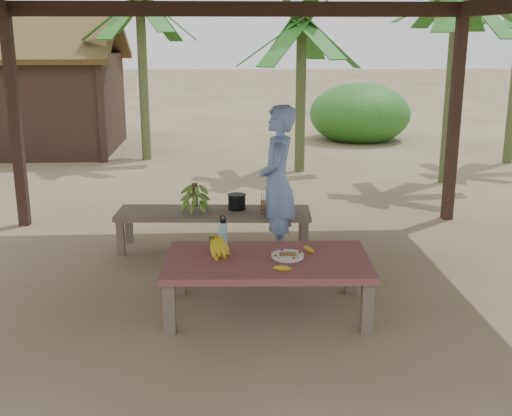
{
  "coord_description": "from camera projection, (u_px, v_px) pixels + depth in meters",
  "views": [
    {
      "loc": [
        -0.21,
        -5.87,
        2.41
      ],
      "look_at": [
        0.1,
        0.03,
        0.8
      ],
      "focal_mm": 45.0,
      "sensor_mm": 36.0,
      "label": 1
    }
  ],
  "objects": [
    {
      "name": "loose_banana_side",
      "position": [
        309.0,
        249.0,
        5.81
      ],
      "size": [
        0.11,
        0.15,
        0.04
      ],
      "primitive_type": "ellipsoid",
      "rotation": [
        0.0,
        0.0,
        0.54
      ],
      "color": "yellow",
      "rests_on": "work_table"
    },
    {
      "name": "loose_banana_front",
      "position": [
        283.0,
        268.0,
        5.34
      ],
      "size": [
        0.16,
        0.05,
        0.04
      ],
      "primitive_type": "ellipsoid",
      "rotation": [
        0.0,
        0.0,
        1.64
      ],
      "color": "yellow",
      "rests_on": "work_table"
    },
    {
      "name": "cooking_pot",
      "position": [
        237.0,
        202.0,
        7.38
      ],
      "size": [
        0.2,
        0.2,
        0.17
      ],
      "primitive_type": "cylinder",
      "color": "black",
      "rests_on": "bench"
    },
    {
      "name": "bench",
      "position": [
        214.0,
        216.0,
        7.34
      ],
      "size": [
        2.23,
        0.73,
        0.45
      ],
      "rotation": [
        0.0,
        0.0,
        -0.06
      ],
      "color": "brown",
      "rests_on": "ground"
    },
    {
      "name": "green_banana_stalk",
      "position": [
        195.0,
        197.0,
        7.28
      ],
      "size": [
        0.32,
        0.32,
        0.34
      ],
      "primitive_type": null,
      "rotation": [
        0.0,
        0.0,
        -0.06
      ],
      "color": "#598C2D",
      "rests_on": "bench"
    },
    {
      "name": "banana_plant_n",
      "position": [
        302.0,
        36.0,
        11.01
      ],
      "size": [
        1.8,
        1.8,
        2.86
      ],
      "color": "#596638",
      "rests_on": "ground"
    },
    {
      "name": "ground",
      "position": [
        246.0,
        287.0,
        6.3
      ],
      "size": [
        80.0,
        80.0,
        0.0
      ],
      "primitive_type": "plane",
      "color": "brown",
      "rests_on": "ground"
    },
    {
      "name": "banana_plant_nw",
      "position": [
        140.0,
        11.0,
        11.98
      ],
      "size": [
        1.8,
        1.8,
        3.31
      ],
      "color": "#596638",
      "rests_on": "ground"
    },
    {
      "name": "work_table",
      "position": [
        267.0,
        265.0,
        5.65
      ],
      "size": [
        1.84,
        1.07,
        0.5
      ],
      "rotation": [
        0.0,
        0.0,
        -0.04
      ],
      "color": "brown",
      "rests_on": "ground"
    },
    {
      "name": "hut",
      "position": [
        18.0,
        98.0,
        13.49
      ],
      "size": [
        4.4,
        3.43,
        2.85
      ],
      "color": "black",
      "rests_on": "ground"
    },
    {
      "name": "banana_plant_ne",
      "position": [
        458.0,
        2.0,
        10.0
      ],
      "size": [
        1.8,
        1.8,
        3.38
      ],
      "color": "#596638",
      "rests_on": "ground"
    },
    {
      "name": "plate",
      "position": [
        288.0,
        256.0,
        5.64
      ],
      "size": [
        0.29,
        0.29,
        0.04
      ],
      "color": "white",
      "rests_on": "work_table"
    },
    {
      "name": "woman",
      "position": [
        277.0,
        182.0,
        6.99
      ],
      "size": [
        0.48,
        0.66,
        1.69
      ],
      "primitive_type": "imported",
      "rotation": [
        0.0,
        0.0,
        -1.69
      ],
      "color": "#718ED6",
      "rests_on": "ground"
    },
    {
      "name": "skewer_rack",
      "position": [
        267.0,
        202.0,
        7.24
      ],
      "size": [
        0.18,
        0.09,
        0.24
      ],
      "primitive_type": null,
      "rotation": [
        0.0,
        0.0,
        -0.06
      ],
      "color": "#A57F47",
      "rests_on": "bench"
    },
    {
      "name": "water_flask",
      "position": [
        223.0,
        233.0,
        5.93
      ],
      "size": [
        0.08,
        0.08,
        0.3
      ],
      "color": "#40A2C9",
      "rests_on": "work_table"
    },
    {
      "name": "ripe_banana_bunch",
      "position": [
        211.0,
        245.0,
        5.7
      ],
      "size": [
        0.33,
        0.29,
        0.19
      ],
      "primitive_type": null,
      "rotation": [
        0.0,
        0.0,
        -0.06
      ],
      "color": "yellow",
      "rests_on": "work_table"
    }
  ]
}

